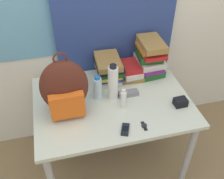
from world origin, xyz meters
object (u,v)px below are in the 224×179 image
(book_stack_right, at_px, (150,57))
(camera_pouch, at_px, (180,102))
(sunglasses_case, at_px, (128,93))
(book_stack_left, at_px, (109,68))
(sports_bottle, at_px, (113,83))
(cell_phone, at_px, (125,129))
(wristwatch, at_px, (144,126))
(backpack, at_px, (65,88))
(water_bottle, at_px, (98,88))
(sunscreen_bottle, at_px, (123,99))
(book_stack_center, at_px, (130,70))

(book_stack_right, xyz_separation_m, camera_pouch, (0.08, -0.44, -0.13))
(sunglasses_case, bearing_deg, book_stack_left, 110.42)
(sports_bottle, relative_size, cell_phone, 2.61)
(wristwatch, bearing_deg, cell_phone, -178.78)
(book_stack_right, height_order, cell_phone, book_stack_right)
(sports_bottle, relative_size, wristwatch, 3.60)
(backpack, xyz_separation_m, water_bottle, (0.24, 0.08, -0.10))
(cell_phone, bearing_deg, sunglasses_case, 69.79)
(backpack, height_order, sunglasses_case, backpack)
(cell_phone, xyz_separation_m, camera_pouch, (0.45, 0.14, 0.02))
(sports_bottle, bearing_deg, backpack, -171.15)
(sunglasses_case, bearing_deg, water_bottle, 172.50)
(book_stack_left, relative_size, water_bottle, 1.48)
(sports_bottle, bearing_deg, sunglasses_case, -3.29)
(book_stack_right, distance_m, water_bottle, 0.53)
(backpack, bearing_deg, sports_bottle, 8.85)
(book_stack_right, bearing_deg, sunscreen_bottle, -132.38)
(water_bottle, bearing_deg, backpack, -161.90)
(sunscreen_bottle, bearing_deg, water_bottle, 137.98)
(water_bottle, height_order, camera_pouch, water_bottle)
(cell_phone, bearing_deg, water_bottle, 106.49)
(book_stack_right, bearing_deg, camera_pouch, -79.67)
(cell_phone, height_order, camera_pouch, camera_pouch)
(book_stack_center, bearing_deg, cell_phone, -109.88)
(camera_pouch, height_order, wristwatch, camera_pouch)
(wristwatch, bearing_deg, sunscreen_bottle, 110.87)
(sunscreen_bottle, xyz_separation_m, sunglasses_case, (0.07, 0.11, -0.06))
(book_stack_center, relative_size, book_stack_right, 0.91)
(book_stack_center, bearing_deg, book_stack_right, 0.53)
(backpack, relative_size, book_stack_left, 1.60)
(sunscreen_bottle, bearing_deg, book_stack_center, 65.86)
(water_bottle, bearing_deg, book_stack_center, 34.29)
(backpack, distance_m, sunglasses_case, 0.50)
(book_stack_right, height_order, sunscreen_bottle, book_stack_right)
(sunscreen_bottle, xyz_separation_m, cell_phone, (-0.05, -0.22, -0.06))
(cell_phone, bearing_deg, book_stack_right, 57.03)
(backpack, xyz_separation_m, book_stack_center, (0.55, 0.29, -0.14))
(book_stack_right, distance_m, cell_phone, 0.70)
(camera_pouch, bearing_deg, cell_phone, -163.23)
(book_stack_left, xyz_separation_m, sports_bottle, (-0.03, -0.24, 0.04))
(backpack, relative_size, water_bottle, 2.37)
(camera_pouch, relative_size, wristwatch, 1.14)
(book_stack_right, distance_m, wristwatch, 0.64)
(backpack, distance_m, book_stack_right, 0.78)
(book_stack_left, height_order, book_stack_center, book_stack_left)
(camera_pouch, bearing_deg, sunscreen_bottle, 168.37)
(sunscreen_bottle, height_order, wristwatch, sunscreen_bottle)
(sunglasses_case, bearing_deg, sunscreen_bottle, -123.42)
(sunscreen_bottle, height_order, cell_phone, sunscreen_bottle)
(sunscreen_bottle, relative_size, cell_phone, 1.41)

